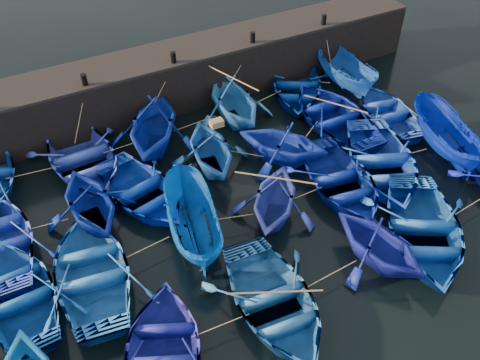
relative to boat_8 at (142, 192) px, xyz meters
name	(u,v)px	position (x,y,z in m)	size (l,w,h in m)	color
ground	(281,247)	(3.60, -4.55, -0.51)	(120.00, 120.00, 0.00)	black
quay_wall	(169,79)	(3.60, 5.95, 0.74)	(26.00, 2.50, 2.50)	black
quay_top	(166,55)	(3.60, 5.95, 2.05)	(26.00, 2.50, 0.12)	black
bollard_1	(84,80)	(-0.40, 5.05, 2.36)	(0.24, 0.24, 0.50)	black
bollard_2	(173,57)	(3.60, 5.05, 2.36)	(0.24, 0.24, 0.50)	black
bollard_3	(253,37)	(7.60, 5.05, 2.36)	(0.24, 0.24, 0.50)	black
bollard_4	(324,20)	(11.60, 5.05, 2.36)	(0.24, 0.24, 0.50)	black
boat_1	(82,159)	(-1.53, 2.93, 0.07)	(4.00, 5.59, 1.16)	#293FBB
boat_2	(153,124)	(1.66, 2.98, 0.71)	(4.00, 4.64, 2.44)	navy
boat_3	(233,100)	(5.60, 3.15, 0.61)	(3.68, 4.26, 2.24)	blue
boat_4	(297,87)	(9.28, 3.56, 0.02)	(3.64, 5.09, 1.06)	navy
boat_5	(346,73)	(11.81, 3.06, 0.37)	(1.71, 4.53, 1.75)	#154EB3
boat_7	(90,201)	(-2.00, -0.17, 0.54)	(3.42, 3.96, 2.09)	navy
boat_8	(142,192)	(0.00, 0.00, 0.00)	(3.50, 4.89, 1.02)	#0A3ACE
boat_9	(211,148)	(3.26, 0.59, 0.52)	(3.37, 3.91, 2.06)	#134E9C
boat_10	(283,142)	(6.11, -0.38, 0.50)	(3.31, 3.84, 2.02)	#0F29A3
boat_11	(334,115)	(9.48, 0.66, 0.08)	(4.02, 5.62, 1.17)	#011274
boat_12	(388,112)	(11.97, -0.12, -0.04)	(3.22, 4.50, 0.93)	blue
boat_13	(18,293)	(-5.14, -2.64, 0.01)	(3.56, 4.97, 1.03)	navy
boat_14	(92,271)	(-2.78, -2.92, 0.05)	(3.82, 5.35, 1.11)	blue
boat_15	(192,222)	(0.96, -2.69, 0.39)	(1.75, 4.63, 1.79)	#044A9B
boat_16	(275,198)	(4.14, -3.09, 0.47)	(3.20, 3.71, 1.95)	navy
boat_17	(340,180)	(7.19, -3.05, 0.03)	(3.70, 5.18, 1.07)	navy
boat_18	(382,162)	(9.30, -2.96, 0.08)	(4.06, 5.67, 1.18)	blue
boat_19	(445,137)	(12.47, -3.12, 0.38)	(1.73, 4.60, 1.78)	#011A9A
boat_21	(164,350)	(-1.72, -6.72, -0.01)	(3.44, 4.81, 1.00)	navy
boat_22	(274,303)	(1.97, -6.80, 0.04)	(3.75, 5.24, 1.09)	#1D5C93
boat_23	(379,243)	(6.19, -6.63, 0.47)	(3.22, 3.73, 1.96)	navy
boat_24	(423,230)	(8.26, -6.63, 0.08)	(4.03, 5.63, 1.17)	#124EA9
wooden_crate	(217,123)	(3.56, 0.59, 1.69)	(0.53, 0.34, 0.29)	olive
mooring_ropes	(222,152)	(3.63, 0.32, 0.38)	(17.71, 11.80, 2.10)	tan
loose_oars	(281,151)	(5.30, -1.52, 1.14)	(9.77, 12.03, 1.22)	#99724C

